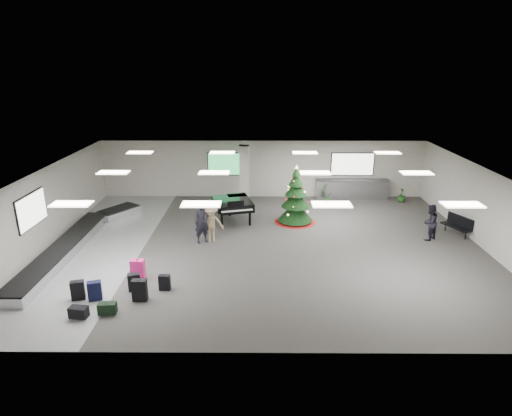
{
  "coord_description": "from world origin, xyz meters",
  "views": [
    {
      "loc": [
        -0.24,
        -16.44,
        7.24
      ],
      "look_at": [
        -0.35,
        1.0,
        1.32
      ],
      "focal_mm": 30.0,
      "sensor_mm": 36.0,
      "label": 1
    }
  ],
  "objects_px": {
    "traveler_b": "(211,223)",
    "baggage_carousel": "(76,241)",
    "service_counter": "(352,189)",
    "traveler_bench": "(430,222)",
    "potted_plant_left": "(328,198)",
    "grand_piano": "(233,204)",
    "potted_plant_right": "(402,195)",
    "christmas_tree": "(296,203)",
    "pink_suitcase": "(138,270)",
    "traveler_a": "(202,222)",
    "bench": "(458,225)"
  },
  "relations": [
    {
      "from": "potted_plant_left",
      "to": "potted_plant_right",
      "type": "bearing_deg",
      "value": 6.02
    },
    {
      "from": "service_counter",
      "to": "potted_plant_right",
      "type": "height_order",
      "value": "service_counter"
    },
    {
      "from": "pink_suitcase",
      "to": "christmas_tree",
      "type": "bearing_deg",
      "value": 47.03
    },
    {
      "from": "traveler_a",
      "to": "potted_plant_right",
      "type": "xyz_separation_m",
      "value": [
        10.24,
        5.67,
        -0.51
      ]
    },
    {
      "from": "pink_suitcase",
      "to": "potted_plant_left",
      "type": "xyz_separation_m",
      "value": [
        7.99,
        8.54,
        -0.02
      ]
    },
    {
      "from": "traveler_b",
      "to": "potted_plant_left",
      "type": "xyz_separation_m",
      "value": [
        5.76,
        5.09,
        -0.45
      ]
    },
    {
      "from": "christmas_tree",
      "to": "traveler_b",
      "type": "xyz_separation_m",
      "value": [
        -3.76,
        -2.35,
        -0.16
      ]
    },
    {
      "from": "baggage_carousel",
      "to": "christmas_tree",
      "type": "height_order",
      "value": "christmas_tree"
    },
    {
      "from": "grand_piano",
      "to": "traveler_bench",
      "type": "xyz_separation_m",
      "value": [
        8.56,
        -2.18,
        -0.1
      ]
    },
    {
      "from": "bench",
      "to": "potted_plant_right",
      "type": "relative_size",
      "value": 1.83
    },
    {
      "from": "traveler_b",
      "to": "grand_piano",
      "type": "bearing_deg",
      "value": 64.14
    },
    {
      "from": "service_counter",
      "to": "potted_plant_left",
      "type": "height_order",
      "value": "service_counter"
    },
    {
      "from": "baggage_carousel",
      "to": "service_counter",
      "type": "relative_size",
      "value": 2.4
    },
    {
      "from": "traveler_b",
      "to": "traveler_bench",
      "type": "xyz_separation_m",
      "value": [
        9.33,
        0.21,
        -0.01
      ]
    },
    {
      "from": "traveler_b",
      "to": "potted_plant_right",
      "type": "distance_m",
      "value": 11.31
    },
    {
      "from": "christmas_tree",
      "to": "traveler_bench",
      "type": "relative_size",
      "value": 1.77
    },
    {
      "from": "traveler_a",
      "to": "potted_plant_right",
      "type": "relative_size",
      "value": 2.28
    },
    {
      "from": "baggage_carousel",
      "to": "traveler_a",
      "type": "bearing_deg",
      "value": 4.69
    },
    {
      "from": "traveler_b",
      "to": "baggage_carousel",
      "type": "bearing_deg",
      "value": 177.87
    },
    {
      "from": "traveler_bench",
      "to": "traveler_b",
      "type": "bearing_deg",
      "value": -37.09
    },
    {
      "from": "traveler_a",
      "to": "christmas_tree",
      "type": "bearing_deg",
      "value": 3.52
    },
    {
      "from": "pink_suitcase",
      "to": "grand_piano",
      "type": "height_order",
      "value": "grand_piano"
    },
    {
      "from": "traveler_a",
      "to": "traveler_b",
      "type": "distance_m",
      "value": 0.42
    },
    {
      "from": "pink_suitcase",
      "to": "potted_plant_left",
      "type": "height_order",
      "value": "pink_suitcase"
    },
    {
      "from": "service_counter",
      "to": "potted_plant_left",
      "type": "xyz_separation_m",
      "value": [
        -1.48,
        -1.07,
        -0.19
      ]
    },
    {
      "from": "potted_plant_right",
      "to": "pink_suitcase",
      "type": "bearing_deg",
      "value": -143.44
    },
    {
      "from": "christmas_tree",
      "to": "traveler_bench",
      "type": "bearing_deg",
      "value": -21.08
    },
    {
      "from": "traveler_bench",
      "to": "potted_plant_left",
      "type": "distance_m",
      "value": 6.07
    },
    {
      "from": "traveler_b",
      "to": "potted_plant_right",
      "type": "bearing_deg",
      "value": 21.27
    },
    {
      "from": "grand_piano",
      "to": "potted_plant_left",
      "type": "height_order",
      "value": "grand_piano"
    },
    {
      "from": "pink_suitcase",
      "to": "potted_plant_right",
      "type": "height_order",
      "value": "potted_plant_right"
    },
    {
      "from": "grand_piano",
      "to": "christmas_tree",
      "type": "bearing_deg",
      "value": -15.49
    },
    {
      "from": "service_counter",
      "to": "potted_plant_right",
      "type": "distance_m",
      "value": 2.7
    },
    {
      "from": "pink_suitcase",
      "to": "traveler_a",
      "type": "xyz_separation_m",
      "value": [
        1.86,
        3.3,
        0.53
      ]
    },
    {
      "from": "grand_piano",
      "to": "potted_plant_right",
      "type": "distance_m",
      "value": 9.63
    },
    {
      "from": "traveler_b",
      "to": "traveler_bench",
      "type": "relative_size",
      "value": 1.01
    },
    {
      "from": "traveler_a",
      "to": "grand_piano",
      "type": "bearing_deg",
      "value": 38.0
    },
    {
      "from": "pink_suitcase",
      "to": "bench",
      "type": "xyz_separation_m",
      "value": [
        13.07,
        4.19,
        0.12
      ]
    },
    {
      "from": "christmas_tree",
      "to": "traveler_a",
      "type": "bearing_deg",
      "value": -148.85
    },
    {
      "from": "christmas_tree",
      "to": "traveler_a",
      "type": "relative_size",
      "value": 1.56
    },
    {
      "from": "traveler_bench",
      "to": "traveler_a",
      "type": "bearing_deg",
      "value": -36.29
    },
    {
      "from": "grand_piano",
      "to": "traveler_b",
      "type": "distance_m",
      "value": 2.51
    },
    {
      "from": "service_counter",
      "to": "potted_plant_right",
      "type": "bearing_deg",
      "value": -13.71
    },
    {
      "from": "grand_piano",
      "to": "bench",
      "type": "bearing_deg",
      "value": -24.13
    },
    {
      "from": "baggage_carousel",
      "to": "service_counter",
      "type": "xyz_separation_m",
      "value": [
        12.84,
        6.73,
        0.33
      ]
    },
    {
      "from": "potted_plant_right",
      "to": "traveler_b",
      "type": "bearing_deg",
      "value": -150.75
    },
    {
      "from": "baggage_carousel",
      "to": "traveler_a",
      "type": "distance_m",
      "value": 5.29
    },
    {
      "from": "service_counter",
      "to": "traveler_bench",
      "type": "xyz_separation_m",
      "value": [
        2.09,
        -5.95,
        0.25
      ]
    },
    {
      "from": "bench",
      "to": "grand_piano",
      "type": "bearing_deg",
      "value": 146.74
    },
    {
      "from": "baggage_carousel",
      "to": "grand_piano",
      "type": "height_order",
      "value": "grand_piano"
    }
  ]
}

